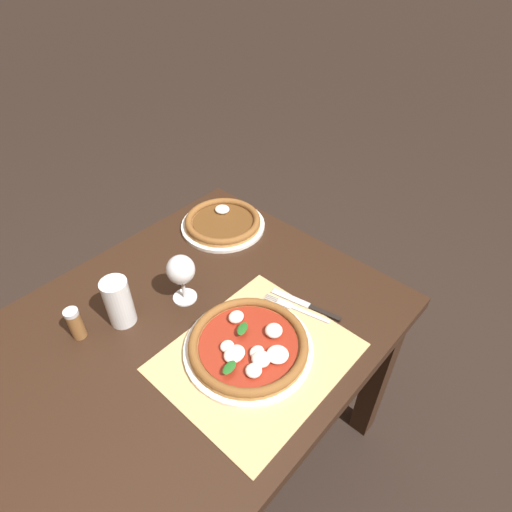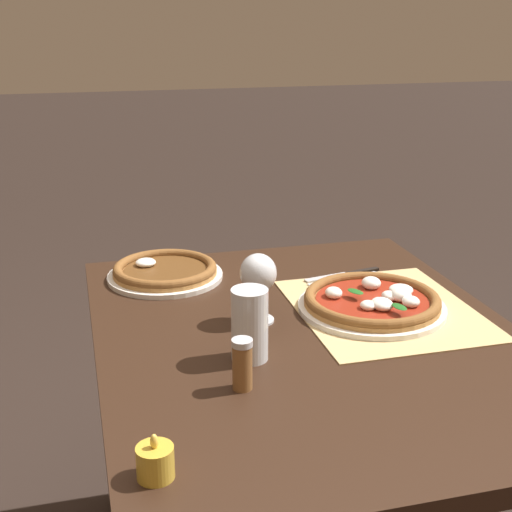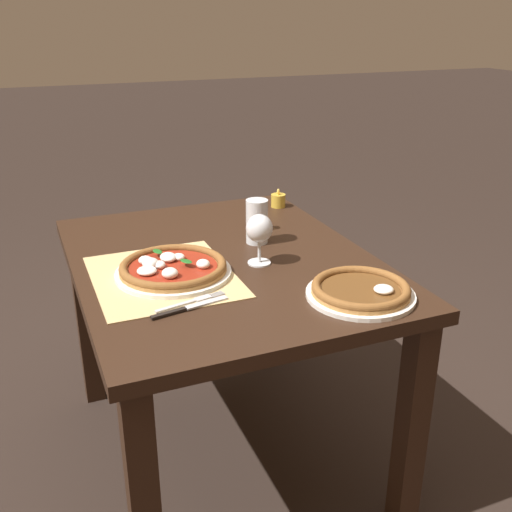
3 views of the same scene
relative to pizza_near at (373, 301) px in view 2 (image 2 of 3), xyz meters
name	(u,v)px [view 2 (image 2 of 3)]	position (x,y,z in m)	size (l,w,h in m)	color
dining_table	(308,380)	(-0.07, 0.18, -0.14)	(1.13, 0.89, 0.74)	black
paper_placemat	(384,309)	(0.00, -0.03, -0.02)	(0.46, 0.39, 0.00)	tan
pizza_near	(373,301)	(0.00, 0.00, 0.00)	(0.33, 0.33, 0.05)	silver
pizza_far	(165,271)	(0.33, 0.43, 0.00)	(0.29, 0.29, 0.04)	silver
wine_glass	(258,276)	(0.01, 0.26, 0.08)	(0.08, 0.08, 0.16)	silver
pint_glass	(250,326)	(-0.16, 0.33, 0.05)	(0.07, 0.07, 0.15)	silver
fork	(343,279)	(0.19, 0.00, -0.02)	(0.06, 0.20, 0.00)	#B7B7BC
knife	(342,275)	(0.22, -0.01, -0.02)	(0.06, 0.21, 0.01)	black
votive_candle	(155,463)	(-0.48, 0.55, 0.00)	(0.06, 0.06, 0.07)	gold
pepper_shaker	(242,364)	(-0.27, 0.37, 0.03)	(0.04, 0.04, 0.10)	brown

